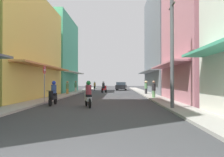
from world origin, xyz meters
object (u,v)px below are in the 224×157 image
(pedestrian_crossing, at_px, (146,87))
(motorbike_silver, at_px, (88,95))
(motorbike_red, at_px, (104,88))
(motorbike_green, at_px, (95,86))
(pedestrian_far, at_px, (67,87))
(street_sign_no_entry, at_px, (45,79))
(parked_car, at_px, (121,86))
(motorbike_black, at_px, (53,94))
(pedestrian_foreground, at_px, (154,90))
(motorbike_white, at_px, (87,88))
(utility_pole, at_px, (172,51))
(pedestrian_midway, at_px, (76,86))

(pedestrian_crossing, bearing_deg, motorbike_silver, -111.16)
(motorbike_red, distance_m, motorbike_green, 7.92)
(pedestrian_crossing, bearing_deg, pedestrian_far, -176.40)
(pedestrian_far, height_order, street_sign_no_entry, street_sign_no_entry)
(parked_car, distance_m, pedestrian_far, 15.68)
(pedestrian_far, xyz_separation_m, street_sign_no_entry, (0.65, -10.16, 0.81))
(motorbike_black, relative_size, pedestrian_foreground, 1.13)
(pedestrian_far, relative_size, street_sign_no_entry, 0.61)
(pedestrian_crossing, relative_size, pedestrian_far, 1.02)
(motorbike_black, xyz_separation_m, street_sign_no_entry, (-0.98, 1.28, 1.01))
(motorbike_black, bearing_deg, parked_car, 79.48)
(motorbike_black, distance_m, parked_car, 26.19)
(parked_car, distance_m, street_sign_no_entry, 25.16)
(motorbike_black, distance_m, pedestrian_foreground, 9.27)
(motorbike_black, xyz_separation_m, pedestrian_far, (-1.64, 11.45, 0.21))
(street_sign_no_entry, bearing_deg, parked_car, 76.75)
(parked_car, bearing_deg, pedestrian_foreground, -82.73)
(pedestrian_foreground, bearing_deg, motorbike_white, 126.43)
(utility_pole, bearing_deg, parked_car, 94.73)
(parked_car, height_order, street_sign_no_entry, street_sign_no_entry)
(motorbike_silver, bearing_deg, pedestrian_midway, 102.99)
(motorbike_red, height_order, pedestrian_midway, pedestrian_midway)
(utility_pole, bearing_deg, motorbike_green, 104.69)
(utility_pole, relative_size, street_sign_no_entry, 2.34)
(pedestrian_midway, relative_size, pedestrian_far, 1.02)
(motorbike_green, relative_size, street_sign_no_entry, 0.68)
(pedestrian_foreground, bearing_deg, parked_car, 97.27)
(motorbike_green, relative_size, pedestrian_midway, 1.09)
(motorbike_red, bearing_deg, pedestrian_foreground, -64.51)
(utility_pole, xyz_separation_m, street_sign_no_entry, (-8.08, 3.58, -1.46))
(motorbike_green, height_order, pedestrian_crossing, pedestrian_crossing)
(pedestrian_midway, relative_size, pedestrian_crossing, 1.00)
(pedestrian_midway, bearing_deg, motorbike_silver, -77.01)
(motorbike_green, bearing_deg, pedestrian_foreground, -68.71)
(motorbike_silver, distance_m, motorbike_green, 25.06)
(motorbike_red, xyz_separation_m, pedestrian_crossing, (5.18, -4.28, 0.22))
(utility_pole, bearing_deg, street_sign_no_entry, 156.10)
(motorbike_silver, bearing_deg, motorbike_white, 97.94)
(motorbike_white, xyz_separation_m, pedestrian_midway, (-1.74, 1.01, 0.23))
(motorbike_silver, xyz_separation_m, street_sign_no_entry, (-3.38, 2.31, 1.01))
(motorbike_red, height_order, pedestrian_far, pedestrian_far)
(pedestrian_midway, bearing_deg, motorbike_green, 76.04)
(motorbike_white, height_order, pedestrian_far, pedestrian_far)
(motorbike_red, bearing_deg, pedestrian_midway, 177.37)
(motorbike_white, xyz_separation_m, street_sign_no_entry, (-1.09, -14.18, 1.01))
(pedestrian_foreground, distance_m, pedestrian_crossing, 6.37)
(street_sign_no_entry, bearing_deg, motorbike_red, 77.77)
(motorbike_silver, bearing_deg, pedestrian_crossing, 68.84)
(pedestrian_far, bearing_deg, pedestrian_crossing, 3.60)
(motorbike_red, relative_size, street_sign_no_entry, 0.65)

